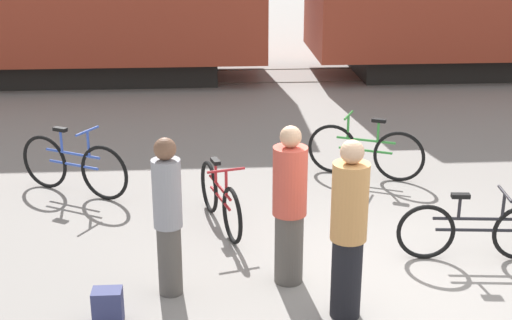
{
  "coord_description": "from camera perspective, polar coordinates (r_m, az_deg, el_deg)",
  "views": [
    {
      "loc": [
        -1.87,
        -6.45,
        3.69
      ],
      "look_at": [
        -1.36,
        0.94,
        1.1
      ],
      "focal_mm": 50.0,
      "sensor_mm": 36.0,
      "label": 1
    }
  ],
  "objects": [
    {
      "name": "bicycle_blue",
      "position": [
        10.05,
        -14.37,
        -0.46
      ],
      "size": [
        1.58,
        0.93,
        0.95
      ],
      "color": "black",
      "rests_on": "ground_plane"
    },
    {
      "name": "person_in_tan",
      "position": [
        6.69,
        7.41,
        -5.63
      ],
      "size": [
        0.34,
        0.34,
        1.77
      ],
      "rotation": [
        0.0,
        0.0,
        1.05
      ],
      "color": "black",
      "rests_on": "ground_plane"
    },
    {
      "name": "ground_plane",
      "position": [
        7.66,
        10.89,
        -9.91
      ],
      "size": [
        80.0,
        80.0,
        0.0
      ],
      "primitive_type": "plane",
      "color": "gray"
    },
    {
      "name": "bicycle_black",
      "position": [
        8.28,
        17.04,
        -5.43
      ],
      "size": [
        1.71,
        0.46,
        0.81
      ],
      "color": "black",
      "rests_on": "ground_plane"
    },
    {
      "name": "bicycle_maroon",
      "position": [
        8.76,
        -2.89,
        -3.12
      ],
      "size": [
        0.54,
        1.6,
        0.84
      ],
      "color": "black",
      "rests_on": "ground_plane"
    },
    {
      "name": "backpack",
      "position": [
        7.0,
        -11.78,
        -11.37
      ],
      "size": [
        0.28,
        0.2,
        0.34
      ],
      "color": "navy",
      "rests_on": "ground_plane"
    },
    {
      "name": "rail_far",
      "position": [
        17.79,
        2.25,
        7.29
      ],
      "size": [
        40.33,
        0.07,
        0.01
      ],
      "primitive_type": "cube",
      "color": "#4C4238",
      "rests_on": "ground_plane"
    },
    {
      "name": "person_in_red",
      "position": [
        7.27,
        2.7,
        -3.72
      ],
      "size": [
        0.35,
        0.35,
        1.71
      ],
      "rotation": [
        0.0,
        0.0,
        4.66
      ],
      "color": "#514C47",
      "rests_on": "ground_plane"
    },
    {
      "name": "bicycle_green",
      "position": [
        10.48,
        8.73,
        0.69
      ],
      "size": [
        1.59,
        0.77,
        0.93
      ],
      "color": "black",
      "rests_on": "ground_plane"
    },
    {
      "name": "person_in_grey",
      "position": [
        7.09,
        -7.06,
        -4.48
      ],
      "size": [
        0.29,
        0.29,
        1.66
      ],
      "rotation": [
        0.0,
        0.0,
        3.47
      ],
      "color": "#514C47",
      "rests_on": "ground_plane"
    },
    {
      "name": "rail_near",
      "position": [
        16.39,
        2.78,
        6.25
      ],
      "size": [
        40.33,
        0.07,
        0.01
      ],
      "primitive_type": "cube",
      "color": "#4C4238",
      "rests_on": "ground_plane"
    }
  ]
}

